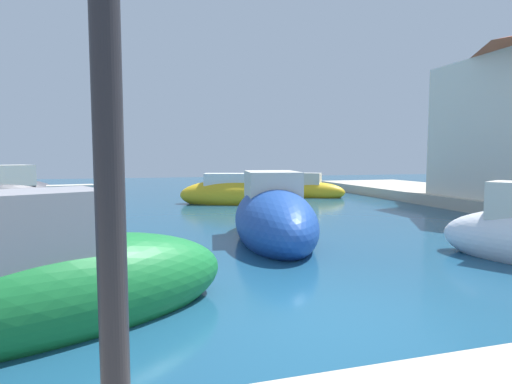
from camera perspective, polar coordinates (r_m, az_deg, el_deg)
ground at (r=5.81m, az=10.05°, el=-17.30°), size 80.00×80.00×0.00m
moored_boat_2 at (r=6.02m, az=-25.18°, el=-11.67°), size 4.95×3.46×2.11m
moored_boat_3 at (r=14.35m, az=-25.09°, el=-2.84°), size 3.45×1.55×1.51m
moored_boat_5 at (r=19.30m, az=-2.77°, el=-0.23°), size 5.60×3.11×1.76m
moored_boat_6 at (r=10.85m, az=2.47°, el=-3.62°), size 2.87×5.57×2.21m
moored_boat_7 at (r=22.64m, az=8.04°, el=0.25°), size 3.38×2.86×1.56m
quayside_lamp_post at (r=1.84m, az=-20.31°, el=22.69°), size 0.28×0.28×3.65m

